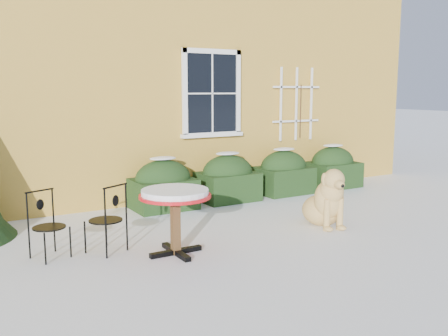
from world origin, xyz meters
TOP-DOWN VIEW (x-y plane):
  - ground at (0.00, 0.00)m, footprint 80.00×80.00m
  - house at (0.00, 7.00)m, footprint 12.40×8.40m
  - hedge_row at (1.65, 2.55)m, footprint 4.95×0.80m
  - bistro_table at (-1.16, 0.23)m, footprint 0.90×0.90m
  - patio_chair_near at (-1.86, 0.74)m, footprint 0.53×0.52m
  - patio_chair_far at (-2.56, 0.92)m, footprint 0.47×0.47m
  - dog at (1.35, 0.25)m, footprint 0.73×0.99m

SIDE VIEW (x-z plane):
  - ground at x=0.00m, z-range 0.00..0.00m
  - dog at x=1.35m, z-range -0.09..0.84m
  - hedge_row at x=1.65m, z-range -0.05..0.86m
  - patio_chair_far at x=-2.56m, z-range 0.00..0.83m
  - patio_chair_near at x=-1.86m, z-range 0.00..0.88m
  - bistro_table at x=-1.16m, z-range 0.28..1.11m
  - house at x=0.00m, z-range 0.02..6.42m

